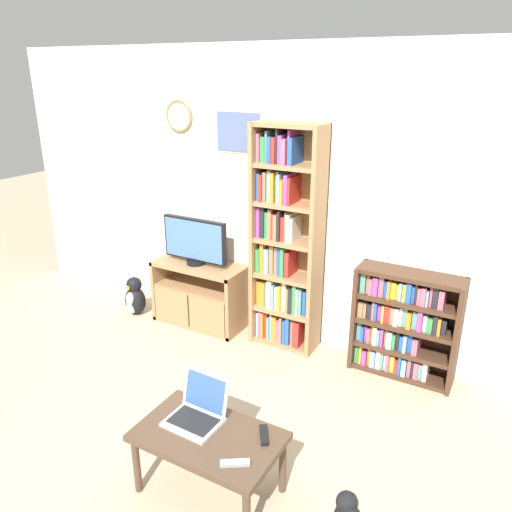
% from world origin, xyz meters
% --- Properties ---
extents(ground_plane, '(18.00, 18.00, 0.00)m').
position_xyz_m(ground_plane, '(0.00, 0.00, 0.00)').
color(ground_plane, tan).
extents(wall_back, '(6.61, 0.09, 2.60)m').
position_xyz_m(wall_back, '(-0.01, 1.92, 1.31)').
color(wall_back, silver).
rests_on(wall_back, ground_plane).
extents(tv_stand, '(0.91, 0.40, 0.63)m').
position_xyz_m(tv_stand, '(-0.98, 1.65, 0.31)').
color(tv_stand, '#9E754C').
rests_on(tv_stand, ground_plane).
extents(television, '(0.68, 0.18, 0.45)m').
position_xyz_m(television, '(-1.01, 1.66, 0.85)').
color(television, black).
rests_on(television, tv_stand).
extents(bookshelf_tall, '(0.60, 0.30, 1.99)m').
position_xyz_m(bookshelf_tall, '(-0.11, 1.74, 0.94)').
color(bookshelf_tall, '#9E754C').
rests_on(bookshelf_tall, ground_plane).
extents(bookshelf_short, '(0.83, 0.27, 0.91)m').
position_xyz_m(bookshelf_short, '(0.96, 1.75, 0.45)').
color(bookshelf_short, '#472D1E').
rests_on(bookshelf_short, ground_plane).
extents(coffee_table, '(0.84, 0.51, 0.42)m').
position_xyz_m(coffee_table, '(0.31, -0.06, 0.37)').
color(coffee_table, '#4C3828').
rests_on(coffee_table, ground_plane).
extents(laptop, '(0.32, 0.30, 0.27)m').
position_xyz_m(laptop, '(0.18, 0.02, 0.48)').
color(laptop, silver).
rests_on(laptop, coffee_table).
extents(remote_near_laptop, '(0.16, 0.12, 0.02)m').
position_xyz_m(remote_near_laptop, '(0.57, -0.19, 0.43)').
color(remote_near_laptop, '#99999E').
rests_on(remote_near_laptop, coffee_table).
extents(remote_far_from_laptop, '(0.12, 0.16, 0.02)m').
position_xyz_m(remote_far_from_laptop, '(0.60, 0.08, 0.43)').
color(remote_far_from_laptop, black).
rests_on(remote_far_from_laptop, coffee_table).
extents(penguin_figurine, '(0.22, 0.20, 0.41)m').
position_xyz_m(penguin_figurine, '(-1.67, 1.48, 0.19)').
color(penguin_figurine, black).
rests_on(penguin_figurine, ground_plane).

